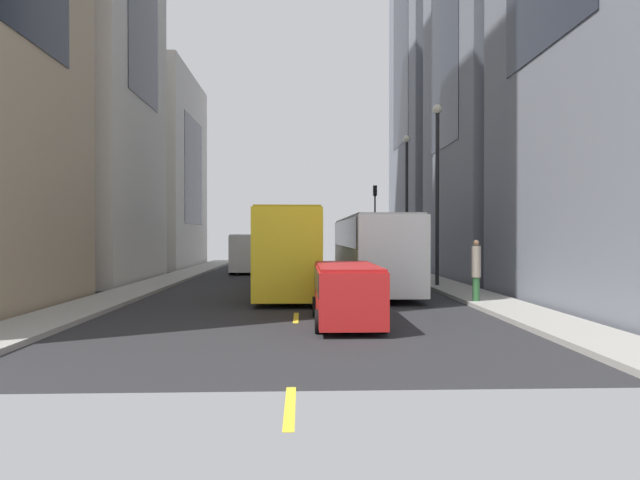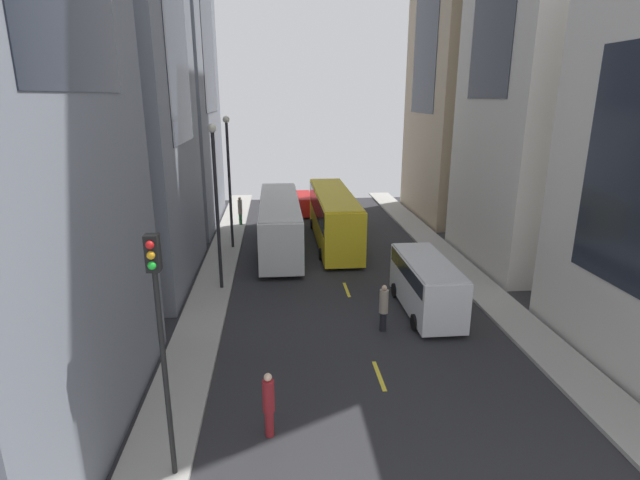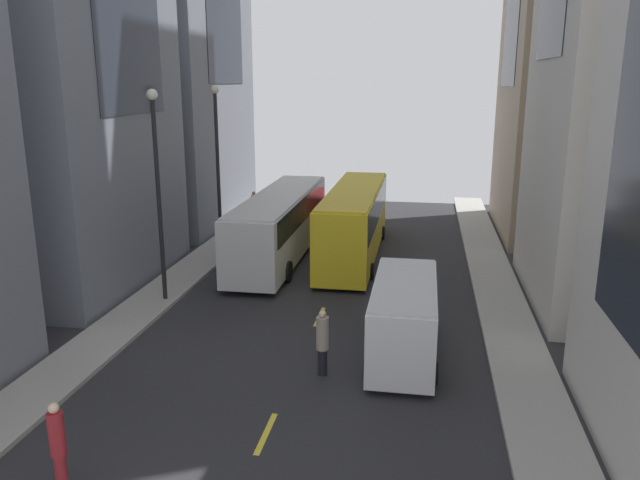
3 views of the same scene
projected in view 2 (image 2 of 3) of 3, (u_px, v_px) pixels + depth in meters
name	position (u px, v px, depth m)	size (l,w,h in m)	color
ground_plane	(337.00, 264.00, 30.03)	(40.40, 40.40, 0.00)	#28282B
sidewalk_west	(219.00, 266.00, 29.38)	(2.05, 44.00, 0.15)	#9E9B93
sidewalk_east	(450.00, 259.00, 30.63)	(2.05, 44.00, 0.15)	#9E9B93
lane_stripe_1	(379.00, 376.00, 17.99)	(0.16, 2.00, 0.01)	yellow
lane_stripe_2	(347.00, 290.00, 26.01)	(0.16, 2.00, 0.01)	yellow
lane_stripe_3	(329.00, 244.00, 34.04)	(0.16, 2.00, 0.01)	yellow
lane_stripe_4	(319.00, 216.00, 42.06)	(0.16, 2.00, 0.01)	yellow
lane_stripe_5	(312.00, 197.00, 50.09)	(0.16, 2.00, 0.01)	yellow
city_bus_white	(280.00, 219.00, 32.83)	(2.80, 12.96, 3.35)	silver
streetcar_yellow	(334.00, 213.00, 33.95)	(2.70, 12.27, 3.59)	yellow
delivery_van_white	(426.00, 282.00, 23.01)	(2.25, 6.00, 2.58)	white
car_red_0	(301.00, 203.00, 42.73)	(1.89, 4.55, 1.70)	red
pedestrian_walking_far	(240.00, 210.00, 38.44)	(0.34, 0.34, 2.21)	#336B38
pedestrian_crossing_near	(269.00, 403.00, 14.52)	(0.36, 0.36, 2.13)	maroon
pedestrian_waiting_curb	(384.00, 307.00, 21.17)	(0.39, 0.39, 2.15)	black
traffic_light_near_corner	(159.00, 318.00, 11.86)	(0.32, 0.44, 6.70)	black
streetlamp_near	(216.00, 193.00, 24.53)	(0.44, 0.44, 8.53)	black
streetlamp_far	(229.00, 171.00, 31.52)	(0.44, 0.44, 8.62)	black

